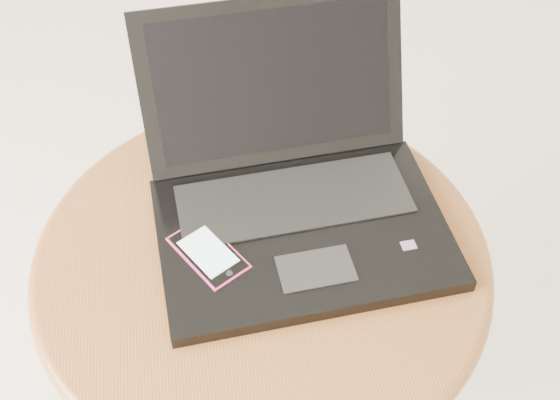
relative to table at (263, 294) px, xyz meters
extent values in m
cylinder|color=#552E12|center=(0.00, 0.00, -0.14)|extent=(0.10, 0.10, 0.43)
cylinder|color=brown|center=(0.00, 0.00, 0.09)|extent=(0.58, 0.58, 0.03)
torus|color=brown|center=(0.00, 0.00, 0.09)|extent=(0.61, 0.61, 0.03)
cube|color=black|center=(0.06, 0.01, 0.11)|extent=(0.40, 0.29, 0.02)
cube|color=black|center=(0.05, 0.06, 0.12)|extent=(0.32, 0.13, 0.00)
cube|color=black|center=(0.06, -0.06, 0.12)|extent=(0.10, 0.06, 0.00)
cube|color=red|center=(0.19, -0.04, 0.12)|extent=(0.02, 0.02, 0.00)
cube|color=black|center=(0.05, 0.19, 0.23)|extent=(0.38, 0.13, 0.22)
cube|color=black|center=(0.05, 0.19, 0.23)|extent=(0.33, 0.10, 0.18)
cube|color=black|center=(-0.07, 0.04, 0.11)|extent=(0.11, 0.13, 0.01)
cube|color=#B41B42|center=(-0.10, 0.09, 0.11)|extent=(0.05, 0.03, 0.00)
cube|color=#D5306E|center=(-0.07, -0.01, 0.12)|extent=(0.11, 0.12, 0.01)
cube|color=black|center=(-0.07, -0.01, 0.13)|extent=(0.10, 0.12, 0.00)
cube|color=silver|center=(-0.07, -0.01, 0.13)|extent=(0.08, 0.09, 0.00)
cylinder|color=black|center=(-0.05, -0.05, 0.13)|extent=(0.01, 0.01, 0.00)
camera|label=1|loc=(-0.07, -0.57, 0.83)|focal=44.86mm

